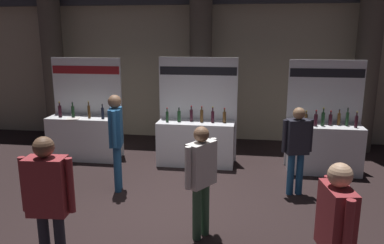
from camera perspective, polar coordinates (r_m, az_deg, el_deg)
The scene contains 10 objects.
ground_plane at distance 6.46m, azimuth -3.25°, elevation -12.96°, with size 28.88×28.88×0.00m, color black.
hall_colonnade at distance 10.22m, azimuth 1.75°, elevation 15.50°, with size 14.44×1.08×6.68m.
exhibitor_booth_0 at distance 9.10m, azimuth -15.84°, elevation -1.64°, with size 1.65×0.72×2.30m.
exhibitor_booth_1 at distance 8.37m, azimuth 0.62°, elevation -2.43°, with size 1.75×0.66×2.34m.
exhibitor_booth_2 at distance 8.37m, azimuth 19.22°, elevation -3.10°, with size 1.54×0.66×2.31m.
visitor_2 at distance 6.93m, azimuth 15.51°, elevation -3.16°, with size 0.54×0.33×1.60m.
visitor_3 at distance 4.63m, azimuth -20.82°, elevation -10.29°, with size 0.61×0.29×1.76m.
visitor_4 at distance 5.28m, azimuth 1.39°, elevation -7.64°, with size 0.42×0.53×1.63m.
visitor_5 at distance 3.95m, azimuth 20.66°, elevation -15.16°, with size 0.29×0.61×1.71m.
visitor_6 at distance 6.96m, azimuth -11.33°, elevation -1.85°, with size 0.28×0.54×1.79m.
Camera 1 is at (1.20, -5.67, 2.85)m, focal length 35.49 mm.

